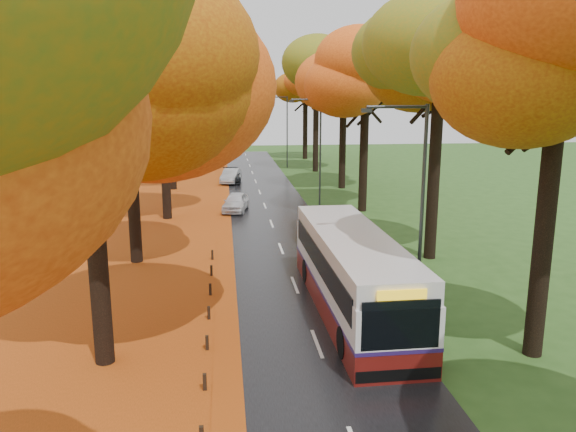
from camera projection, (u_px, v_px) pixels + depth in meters
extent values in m
cube|color=black|center=(270.00, 221.00, 37.52)|extent=(6.50, 90.00, 0.04)
cube|color=silver|center=(270.00, 220.00, 37.51)|extent=(0.12, 90.00, 0.01)
cube|color=#7C320B|center=(133.00, 224.00, 36.52)|extent=(12.00, 90.00, 0.02)
cube|color=#B74B12|center=(224.00, 221.00, 37.17)|extent=(0.90, 90.00, 0.01)
cylinder|color=black|center=(96.00, 232.00, 16.91)|extent=(0.60, 0.60, 8.58)
ellipsoid|color=orange|center=(81.00, 47.00, 15.76)|extent=(9.20, 9.20, 7.18)
cylinder|color=black|center=(132.00, 172.00, 27.45)|extent=(0.60, 0.60, 9.15)
ellipsoid|color=orange|center=(124.00, 51.00, 26.22)|extent=(8.00, 8.00, 6.24)
cylinder|color=black|center=(165.00, 160.00, 37.35)|extent=(0.60, 0.60, 8.00)
ellipsoid|color=orange|center=(161.00, 83.00, 36.27)|extent=(9.20, 9.20, 7.18)
cylinder|color=black|center=(171.00, 141.00, 48.86)|extent=(0.60, 0.60, 8.58)
ellipsoid|color=orange|center=(169.00, 77.00, 47.71)|extent=(8.00, 8.00, 6.24)
cylinder|color=black|center=(186.00, 129.00, 59.54)|extent=(0.60, 0.60, 9.15)
ellipsoid|color=orange|center=(184.00, 74.00, 58.31)|extent=(9.20, 9.20, 7.18)
cylinder|color=black|center=(186.00, 129.00, 69.30)|extent=(0.60, 0.60, 8.00)
ellipsoid|color=orange|center=(185.00, 87.00, 68.22)|extent=(8.00, 8.00, 6.24)
cylinder|color=black|center=(545.00, 225.00, 17.47)|extent=(0.60, 0.60, 8.70)
ellipsoid|color=#B6740D|center=(563.00, 43.00, 16.30)|extent=(9.20, 9.20, 7.18)
cylinder|color=black|center=(434.00, 170.00, 28.15)|extent=(0.60, 0.60, 9.22)
ellipsoid|color=#B6740D|center=(441.00, 50.00, 26.91)|extent=(8.20, 8.20, 6.40)
cylinder|color=black|center=(364.00, 154.00, 39.84)|extent=(0.60, 0.60, 8.19)
ellipsoid|color=#B6740D|center=(366.00, 80.00, 38.74)|extent=(9.20, 9.20, 7.18)
cylinder|color=black|center=(343.00, 139.00, 49.55)|extent=(0.60, 0.60, 8.70)
ellipsoid|color=#B6740D|center=(344.00, 76.00, 48.38)|extent=(8.20, 8.20, 6.40)
cylinder|color=black|center=(316.00, 129.00, 60.10)|extent=(0.60, 0.60, 9.22)
ellipsoid|color=#B6740D|center=(316.00, 73.00, 58.86)|extent=(9.20, 9.20, 7.18)
cylinder|color=black|center=(305.00, 127.00, 71.92)|extent=(0.60, 0.60, 8.19)
ellipsoid|color=#B6740D|center=(305.00, 86.00, 70.82)|extent=(8.20, 8.20, 6.40)
cube|color=black|center=(205.00, 382.00, 16.10)|extent=(0.11, 0.11, 0.52)
cube|color=black|center=(207.00, 343.00, 18.62)|extent=(0.11, 0.11, 0.52)
cube|color=black|center=(209.00, 313.00, 21.14)|extent=(0.11, 0.11, 0.52)
cube|color=black|center=(210.00, 290.00, 23.67)|extent=(0.11, 0.11, 0.52)
cube|color=black|center=(211.00, 271.00, 26.19)|extent=(0.11, 0.11, 0.52)
cube|color=black|center=(212.00, 255.00, 28.71)|extent=(0.11, 0.11, 0.52)
cylinder|color=#333538|center=(422.00, 215.00, 20.64)|extent=(0.14, 0.14, 8.00)
cylinder|color=#333538|center=(397.00, 107.00, 19.68)|extent=(2.20, 0.11, 0.11)
cube|color=#333538|center=(366.00, 110.00, 19.58)|extent=(0.35, 0.18, 0.14)
cylinder|color=#333538|center=(320.00, 153.00, 41.98)|extent=(0.14, 0.14, 8.00)
cylinder|color=#333538|center=(306.00, 99.00, 41.02)|extent=(2.20, 0.11, 0.11)
cube|color=#333538|center=(291.00, 101.00, 40.92)|extent=(0.35, 0.18, 0.14)
cylinder|color=#333538|center=(287.00, 132.00, 63.33)|extent=(0.14, 0.14, 8.00)
cylinder|color=#333538|center=(277.00, 97.00, 62.36)|extent=(2.20, 0.11, 0.11)
cube|color=#333538|center=(267.00, 98.00, 62.27)|extent=(0.35, 0.18, 0.14)
cube|color=#58110D|center=(352.00, 299.00, 21.92)|extent=(2.79, 11.64, 0.95)
cube|color=silver|center=(352.00, 270.00, 21.67)|extent=(2.79, 11.64, 1.37)
cube|color=silver|center=(353.00, 244.00, 21.44)|extent=(2.73, 11.41, 0.74)
cube|color=#2A1753|center=(352.00, 286.00, 21.81)|extent=(2.81, 11.66, 0.13)
cube|color=black|center=(353.00, 260.00, 21.58)|extent=(2.80, 10.71, 0.90)
cube|color=black|center=(401.00, 325.00, 16.03)|extent=(2.32, 0.09, 1.48)
cube|color=yellow|center=(402.00, 295.00, 15.83)|extent=(1.45, 0.08, 0.30)
cube|color=black|center=(398.00, 374.00, 16.38)|extent=(2.59, 0.15, 0.37)
cylinder|color=black|center=(344.00, 343.00, 17.94)|extent=(0.31, 1.06, 1.06)
cylinder|color=black|center=(416.00, 339.00, 18.23)|extent=(0.31, 1.06, 1.06)
cylinder|color=black|center=(307.00, 271.00, 25.13)|extent=(0.31, 1.06, 1.06)
cylinder|color=black|center=(359.00, 269.00, 25.43)|extent=(0.31, 1.06, 1.06)
imported|color=silver|center=(236.00, 202.00, 40.31)|extent=(2.29, 4.10, 1.32)
imported|color=#A2A5AA|center=(231.00, 176.00, 52.92)|extent=(2.21, 4.19, 1.31)
imported|color=black|center=(231.00, 176.00, 53.26)|extent=(1.82, 4.30, 1.24)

